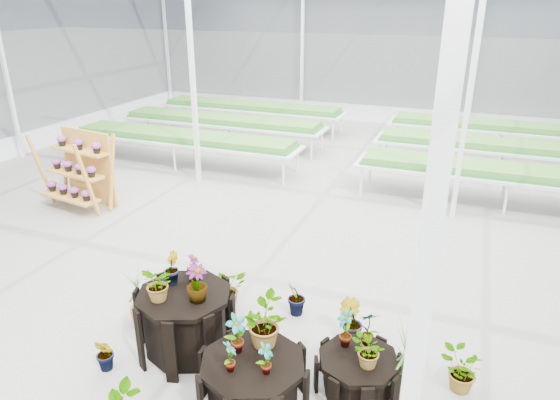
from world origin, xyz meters
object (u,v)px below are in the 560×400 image
(plinth_tall, at_px, (186,321))
(plinth_low, at_px, (358,373))
(shelf_rack, at_px, (76,171))
(plinth_mid, at_px, (253,384))

(plinth_tall, relative_size, plinth_low, 1.27)
(plinth_low, xyz_separation_m, shelf_rack, (-6.84, 3.20, 0.60))
(plinth_tall, height_order, plinth_low, plinth_tall)
(plinth_low, bearing_deg, plinth_mid, -145.01)
(plinth_tall, relative_size, plinth_mid, 1.03)
(plinth_tall, relative_size, shelf_rack, 0.75)
(plinth_mid, bearing_deg, plinth_tall, 153.43)
(shelf_rack, bearing_deg, plinth_low, -15.77)
(plinth_mid, relative_size, shelf_rack, 0.73)
(plinth_tall, distance_m, plinth_low, 2.21)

